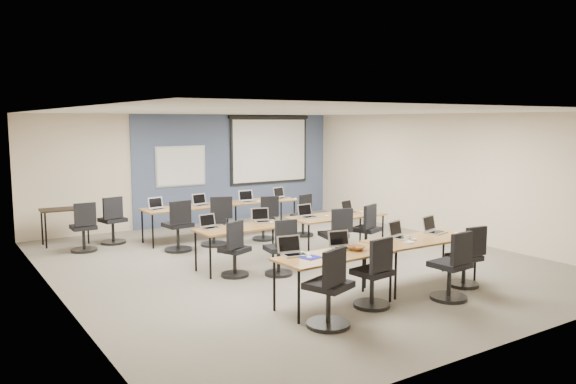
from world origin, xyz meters
TOP-DOWN VIEW (x-y plane):
  - floor at (0.00, 0.00)m, footprint 8.00×9.00m
  - ceiling at (0.00, 0.00)m, footprint 8.00×9.00m
  - wall_back at (0.00, 4.50)m, footprint 8.00×0.04m
  - wall_front at (0.00, -4.50)m, footprint 8.00×0.04m
  - wall_left at (-4.00, 0.00)m, footprint 0.04×9.00m
  - wall_right at (4.00, 0.00)m, footprint 0.04×9.00m
  - blue_accent_panel at (1.25, 4.47)m, footprint 5.50×0.04m
  - whiteboard at (-0.30, 4.43)m, footprint 1.28×0.03m
  - projector_screen at (2.20, 4.41)m, footprint 2.40×0.10m
  - training_table_front_left at (-0.91, -2.37)m, footprint 1.68×0.70m
  - training_table_front_right at (0.88, -2.29)m, footprint 1.86×0.77m
  - training_table_mid_left at (-0.98, 0.06)m, footprint 1.66×0.69m
  - training_table_mid_right at (1.10, 0.13)m, footprint 1.91×0.80m
  - training_table_back_left at (-0.93, 2.71)m, footprint 1.79×0.75m
  - training_table_back_right at (0.89, 2.72)m, footprint 1.66×0.69m
  - laptop_0 at (-1.40, -2.09)m, footprint 0.34×0.29m
  - mouse_0 at (-1.31, -2.36)m, footprint 0.09×0.12m
  - task_chair_0 at (-1.46, -2.99)m, footprint 0.57×0.55m
  - laptop_1 at (-0.58, -2.14)m, footprint 0.32×0.27m
  - mouse_1 at (-0.36, -2.22)m, footprint 0.08×0.11m
  - task_chair_1 at (-0.49, -2.72)m, footprint 0.51×0.51m
  - laptop_2 at (0.62, -2.06)m, footprint 0.34×0.29m
  - mouse_2 at (0.70, -2.29)m, footprint 0.07×0.11m
  - task_chair_2 at (0.65, -3.09)m, footprint 0.53×0.53m
  - laptop_3 at (1.37, -2.07)m, footprint 0.35×0.30m
  - mouse_3 at (1.59, -2.37)m, footprint 0.07×0.11m
  - task_chair_3 at (1.36, -2.77)m, footprint 0.47×0.47m
  - laptop_4 at (-1.52, 0.28)m, footprint 0.31×0.26m
  - mouse_4 at (-1.29, 0.02)m, footprint 0.06×0.09m
  - task_chair_4 at (-1.36, -0.33)m, footprint 0.49×0.46m
  - laptop_5 at (-0.46, 0.30)m, footprint 0.32×0.28m
  - mouse_5 at (-0.38, 0.12)m, footprint 0.07×0.10m
  - task_chair_5 at (-0.69, -0.67)m, footprint 0.46×0.46m
  - laptop_6 at (0.50, 0.25)m, footprint 0.32×0.27m
  - mouse_6 at (0.85, 0.12)m, footprint 0.08×0.11m
  - task_chair_6 at (0.67, -0.39)m, footprint 0.50×0.50m
  - laptop_7 at (1.49, 0.22)m, footprint 0.33×0.28m
  - mouse_7 at (1.71, 0.11)m, footprint 0.07×0.10m
  - task_chair_7 at (1.44, -0.38)m, footprint 0.54×0.51m
  - laptop_8 at (-1.54, 2.72)m, footprint 0.32×0.27m
  - mouse_8 at (-1.25, 2.56)m, footprint 0.06×0.09m
  - task_chair_8 at (-1.43, 1.89)m, footprint 0.54×0.54m
  - laptop_9 at (-0.56, 2.73)m, footprint 0.33×0.28m
  - mouse_9 at (-0.23, 2.51)m, footprint 0.08×0.10m
  - task_chair_9 at (-0.60, 1.94)m, footprint 0.57×0.55m
  - laptop_10 at (0.55, 2.66)m, footprint 0.34×0.29m
  - mouse_10 at (0.76, 2.56)m, footprint 0.06×0.09m
  - task_chair_10 at (0.52, 1.86)m, footprint 0.48×0.48m
  - laptop_11 at (1.48, 2.73)m, footprint 0.34×0.29m
  - mouse_11 at (1.68, 2.43)m, footprint 0.08×0.10m
  - task_chair_11 at (1.45, 1.74)m, footprint 0.48×0.47m
  - blue_mousepad at (-1.28, -2.35)m, footprint 0.30×0.27m
  - snack_bowl at (-0.49, -2.34)m, footprint 0.37×0.37m
  - snack_plate at (0.50, -2.38)m, footprint 0.21×0.21m
  - coffee_cup at (0.52, -2.31)m, footprint 0.08×0.08m
  - utility_table at (-3.14, 3.78)m, footprint 0.94×0.52m
  - spare_chair_a at (-2.30, 3.27)m, footprint 0.52×0.52m
  - spare_chair_b at (-2.98, 2.86)m, footprint 0.50×0.50m

SIDE VIEW (x-z plane):
  - floor at x=0.00m, z-range -0.01..0.01m
  - task_chair_4 at x=-1.36m, z-range -0.09..0.86m
  - task_chair_5 at x=-0.69m, z-range -0.09..0.86m
  - task_chair_11 at x=1.45m, z-range -0.09..0.87m
  - task_chair_3 at x=1.36m, z-range -0.09..0.87m
  - task_chair_10 at x=0.52m, z-range -0.09..0.87m
  - spare_chair_b at x=-2.98m, z-range -0.09..0.89m
  - task_chair_6 at x=0.67m, z-range -0.09..0.90m
  - task_chair_1 at x=-0.49m, z-range -0.09..0.90m
  - task_chair_7 at x=1.44m, z-range -0.09..0.90m
  - spare_chair_a at x=-2.30m, z-range -0.09..0.91m
  - task_chair_2 at x=0.65m, z-range -0.09..0.92m
  - task_chair_8 at x=-1.43m, z-range -0.09..0.93m
  - task_chair_9 at x=-0.60m, z-range -0.09..0.94m
  - task_chair_0 at x=-1.46m, z-range -0.09..0.94m
  - utility_table at x=-3.14m, z-range 0.28..1.03m
  - training_table_mid_left at x=-0.98m, z-range 0.32..1.05m
  - training_table_back_right at x=0.89m, z-range 0.32..1.05m
  - training_table_front_left at x=-0.91m, z-range 0.32..1.05m
  - training_table_back_left at x=-0.93m, z-range 0.32..1.05m
  - training_table_front_right at x=0.88m, z-range 0.32..1.05m
  - training_table_mid_right at x=1.10m, z-range 0.32..1.05m
  - blue_mousepad at x=-1.28m, z-range 0.73..0.74m
  - snack_plate at x=0.50m, z-range 0.73..0.74m
  - mouse_8 at x=-1.25m, z-range 0.73..0.76m
  - mouse_10 at x=0.76m, z-range 0.73..0.76m
  - mouse_11 at x=1.68m, z-range 0.73..0.76m
  - mouse_4 at x=-1.29m, z-range 0.73..0.76m
  - mouse_9 at x=-0.23m, z-range 0.73..0.76m
  - mouse_6 at x=0.85m, z-range 0.72..0.76m
  - mouse_7 at x=1.71m, z-range 0.72..0.76m
  - mouse_3 at x=1.59m, z-range 0.72..0.76m
  - mouse_1 at x=-0.36m, z-range 0.72..0.76m
  - mouse_0 at x=-1.31m, z-range 0.72..0.76m
  - mouse_5 at x=-0.38m, z-range 0.72..0.76m
  - mouse_2 at x=0.70m, z-range 0.72..0.76m
  - snack_bowl at x=-0.49m, z-range 0.73..0.80m
  - coffee_cup at x=0.52m, z-range 0.74..0.80m
  - laptop_4 at x=-1.52m, z-range 0.67..0.91m
  - laptop_8 at x=-1.54m, z-range 0.67..0.91m
  - laptop_6 at x=0.50m, z-range 0.67..0.91m
  - laptop_1 at x=-0.58m, z-range 0.67..0.91m
  - laptop_5 at x=-0.46m, z-range 0.67..0.92m
  - laptop_9 at x=-0.56m, z-range 0.67..0.92m
  - laptop_7 at x=1.49m, z-range 0.67..0.92m
  - laptop_2 at x=0.62m, z-range 0.67..0.92m
  - laptop_0 at x=-1.40m, z-range 0.67..0.92m
  - laptop_10 at x=0.55m, z-range 0.67..0.92m
  - laptop_11 at x=1.48m, z-range 0.66..0.92m
  - laptop_3 at x=1.37m, z-range 0.66..0.93m
  - wall_back at x=0.00m, z-range 0.00..2.70m
  - wall_front at x=0.00m, z-range 0.00..2.70m
  - wall_left at x=-4.00m, z-range 0.00..2.70m
  - wall_right at x=4.00m, z-range 0.00..2.70m
  - blue_accent_panel at x=1.25m, z-range 0.00..2.70m
  - whiteboard at x=-0.30m, z-range 0.96..1.94m
  - projector_screen at x=2.20m, z-range 0.98..2.80m
  - ceiling at x=0.00m, z-range 2.69..2.71m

